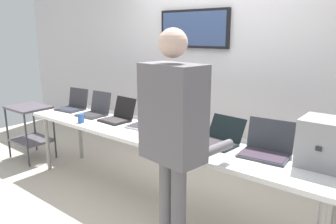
{
  "coord_description": "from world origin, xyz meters",
  "views": [
    {
      "loc": [
        1.99,
        -2.31,
        1.71
      ],
      "look_at": [
        0.11,
        0.05,
        0.97
      ],
      "focal_mm": 34.3,
      "sensor_mm": 36.0,
      "label": 1
    }
  ],
  "objects_px": {
    "laptop_station_3": "(149,121)",
    "laptop_station_5": "(220,138)",
    "laptop_station_0": "(73,105)",
    "storage_cart": "(30,124)",
    "laptop_station_1": "(95,110)",
    "coffee_mug": "(81,118)",
    "equipment_box": "(325,143)",
    "person": "(174,130)",
    "laptop_station_2": "(118,115)",
    "laptop_station_6": "(266,148)",
    "workbench": "(157,137)",
    "laptop_station_4": "(180,130)"
  },
  "relations": [
    {
      "from": "laptop_station_3",
      "to": "laptop_station_1",
      "type": "bearing_deg",
      "value": -177.56
    },
    {
      "from": "laptop_station_6",
      "to": "coffee_mug",
      "type": "relative_size",
      "value": 4.03
    },
    {
      "from": "person",
      "to": "laptop_station_4",
      "type": "bearing_deg",
      "value": 123.22
    },
    {
      "from": "laptop_station_1",
      "to": "coffee_mug",
      "type": "distance_m",
      "value": 0.35
    },
    {
      "from": "laptop_station_4",
      "to": "laptop_station_5",
      "type": "distance_m",
      "value": 0.41
    },
    {
      "from": "laptop_station_5",
      "to": "equipment_box",
      "type": "bearing_deg",
      "value": 3.02
    },
    {
      "from": "coffee_mug",
      "to": "equipment_box",
      "type": "bearing_deg",
      "value": 9.33
    },
    {
      "from": "laptop_station_1",
      "to": "laptop_station_3",
      "type": "xyz_separation_m",
      "value": [
        0.84,
        0.04,
        -0.0
      ]
    },
    {
      "from": "workbench",
      "to": "laptop_station_0",
      "type": "height_order",
      "value": "laptop_station_0"
    },
    {
      "from": "laptop_station_3",
      "to": "storage_cart",
      "type": "relative_size",
      "value": 0.52
    },
    {
      "from": "equipment_box",
      "to": "person",
      "type": "relative_size",
      "value": 0.2
    },
    {
      "from": "laptop_station_1",
      "to": "laptop_station_3",
      "type": "distance_m",
      "value": 0.84
    },
    {
      "from": "laptop_station_1",
      "to": "coffee_mug",
      "type": "xyz_separation_m",
      "value": [
        0.15,
        -0.32,
        -0.01
      ]
    },
    {
      "from": "person",
      "to": "laptop_station_5",
      "type": "bearing_deg",
      "value": 92.76
    },
    {
      "from": "workbench",
      "to": "laptop_station_1",
      "type": "relative_size",
      "value": 10.19
    },
    {
      "from": "workbench",
      "to": "laptop_station_3",
      "type": "height_order",
      "value": "laptop_station_3"
    },
    {
      "from": "laptop_station_5",
      "to": "storage_cart",
      "type": "height_order",
      "value": "laptop_station_5"
    },
    {
      "from": "workbench",
      "to": "laptop_station_4",
      "type": "height_order",
      "value": "laptop_station_4"
    },
    {
      "from": "equipment_box",
      "to": "person",
      "type": "xyz_separation_m",
      "value": [
        -0.81,
        -0.76,
        0.13
      ]
    },
    {
      "from": "laptop_station_0",
      "to": "laptop_station_2",
      "type": "height_order",
      "value": "laptop_station_0"
    },
    {
      "from": "equipment_box",
      "to": "laptop_station_3",
      "type": "xyz_separation_m",
      "value": [
        -1.69,
        -0.04,
        -0.12
      ]
    },
    {
      "from": "laptop_station_6",
      "to": "laptop_station_2",
      "type": "bearing_deg",
      "value": -179.42
    },
    {
      "from": "equipment_box",
      "to": "laptop_station_3",
      "type": "bearing_deg",
      "value": -178.69
    },
    {
      "from": "laptop_station_0",
      "to": "person",
      "type": "height_order",
      "value": "person"
    },
    {
      "from": "laptop_station_3",
      "to": "coffee_mug",
      "type": "bearing_deg",
      "value": -152.82
    },
    {
      "from": "laptop_station_1",
      "to": "laptop_station_3",
      "type": "relative_size",
      "value": 0.87
    },
    {
      "from": "laptop_station_0",
      "to": "laptop_station_6",
      "type": "bearing_deg",
      "value": 0.1
    },
    {
      "from": "laptop_station_5",
      "to": "laptop_station_6",
      "type": "bearing_deg",
      "value": -1.6
    },
    {
      "from": "laptop_station_3",
      "to": "person",
      "type": "bearing_deg",
      "value": -39.31
    },
    {
      "from": "laptop_station_5",
      "to": "laptop_station_3",
      "type": "bearing_deg",
      "value": 179.6
    },
    {
      "from": "laptop_station_0",
      "to": "laptop_station_3",
      "type": "xyz_separation_m",
      "value": [
        1.29,
        0.02,
        -0.0
      ]
    },
    {
      "from": "equipment_box",
      "to": "laptop_station_1",
      "type": "height_order",
      "value": "equipment_box"
    },
    {
      "from": "laptop_station_6",
      "to": "laptop_station_1",
      "type": "bearing_deg",
      "value": -179.52
    },
    {
      "from": "laptop_station_1",
      "to": "laptop_station_0",
      "type": "bearing_deg",
      "value": 178.31
    },
    {
      "from": "laptop_station_5",
      "to": "person",
      "type": "relative_size",
      "value": 0.21
    },
    {
      "from": "person",
      "to": "coffee_mug",
      "type": "distance_m",
      "value": 1.63
    },
    {
      "from": "laptop_station_3",
      "to": "laptop_station_5",
      "type": "distance_m",
      "value": 0.85
    },
    {
      "from": "laptop_station_2",
      "to": "laptop_station_6",
      "type": "relative_size",
      "value": 0.84
    },
    {
      "from": "laptop_station_3",
      "to": "person",
      "type": "relative_size",
      "value": 0.22
    },
    {
      "from": "person",
      "to": "laptop_station_6",
      "type": "bearing_deg",
      "value": 60.59
    },
    {
      "from": "laptop_station_2",
      "to": "laptop_station_1",
      "type": "bearing_deg",
      "value": -179.96
    },
    {
      "from": "storage_cart",
      "to": "person",
      "type": "bearing_deg",
      "value": -9.05
    },
    {
      "from": "laptop_station_3",
      "to": "person",
      "type": "height_order",
      "value": "person"
    },
    {
      "from": "workbench",
      "to": "person",
      "type": "bearing_deg",
      "value": -41.97
    },
    {
      "from": "laptop_station_3",
      "to": "laptop_station_6",
      "type": "xyz_separation_m",
      "value": [
        1.28,
        -0.02,
        0.01
      ]
    },
    {
      "from": "laptop_station_0",
      "to": "storage_cart",
      "type": "height_order",
      "value": "laptop_station_0"
    },
    {
      "from": "equipment_box",
      "to": "laptop_station_2",
      "type": "distance_m",
      "value": 2.13
    },
    {
      "from": "laptop_station_2",
      "to": "laptop_station_5",
      "type": "height_order",
      "value": "laptop_station_2"
    },
    {
      "from": "person",
      "to": "laptop_station_2",
      "type": "bearing_deg",
      "value": 152.37
    },
    {
      "from": "laptop_station_6",
      "to": "laptop_station_4",
      "type": "bearing_deg",
      "value": -178.4
    }
  ]
}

